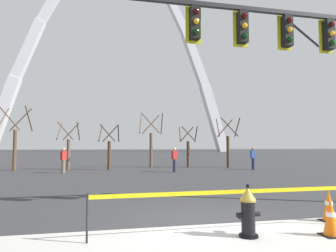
% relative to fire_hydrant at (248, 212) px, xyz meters
% --- Properties ---
extents(ground_plane, '(240.00, 240.00, 0.00)m').
position_rel_fire_hydrant_xyz_m(ground_plane, '(-0.37, 1.17, -0.47)').
color(ground_plane, '#333335').
extents(fire_hydrant, '(0.46, 0.48, 0.99)m').
position_rel_fire_hydrant_xyz_m(fire_hydrant, '(0.00, 0.00, 0.00)').
color(fire_hydrant, black).
rests_on(fire_hydrant, ground).
extents(caution_tape_barrier, '(5.40, 0.14, 0.89)m').
position_rel_fire_hydrant_xyz_m(caution_tape_barrier, '(-0.29, 0.29, 0.15)').
color(caution_tape_barrier, '#232326').
rests_on(caution_tape_barrier, ground).
extents(traffic_cone_by_hydrant, '(0.36, 0.36, 0.73)m').
position_rel_fire_hydrant_xyz_m(traffic_cone_by_hydrant, '(1.57, -0.28, -0.11)').
color(traffic_cone_by_hydrant, black).
rests_on(traffic_cone_by_hydrant, ground).
extents(traffic_cone_mid_sidewalk, '(0.36, 0.36, 0.73)m').
position_rel_fire_hydrant_xyz_m(traffic_cone_mid_sidewalk, '(2.34, 0.67, -0.11)').
color(traffic_cone_mid_sidewalk, black).
rests_on(traffic_cone_mid_sidewalk, ground).
extents(traffic_signal_gantry, '(7.82, 0.44, 6.00)m').
position_rel_fire_hydrant_xyz_m(traffic_signal_gantry, '(2.88, 2.23, 3.94)').
color(traffic_signal_gantry, '#232326').
rests_on(traffic_signal_gantry, ground).
extents(monument_arch, '(60.57, 2.54, 54.61)m').
position_rel_fire_hydrant_xyz_m(monument_arch, '(-0.37, 70.55, 23.62)').
color(monument_arch, silver).
rests_on(monument_arch, ground).
extents(tree_far_left, '(2.04, 2.05, 4.43)m').
position_rel_fire_hydrant_xyz_m(tree_far_left, '(-8.82, 16.83, 1.50)').
color(tree_far_left, brown).
rests_on(tree_far_left, ground).
extents(tree_left_mid, '(1.58, 1.59, 3.40)m').
position_rel_fire_hydrant_xyz_m(tree_left_mid, '(-5.31, 17.02, 1.04)').
color(tree_left_mid, brown).
rests_on(tree_left_mid, ground).
extents(tree_center_left, '(1.50, 1.51, 3.21)m').
position_rel_fire_hydrant_xyz_m(tree_center_left, '(-2.44, 16.12, 0.96)').
color(tree_center_left, '#473323').
rests_on(tree_center_left, ground).
extents(tree_center_right, '(1.96, 1.97, 4.25)m').
position_rel_fire_hydrant_xyz_m(tree_center_right, '(0.81, 17.82, 1.42)').
color(tree_center_right, brown).
rests_on(tree_center_right, ground).
extents(tree_right_mid, '(1.51, 1.52, 3.25)m').
position_rel_fire_hydrant_xyz_m(tree_right_mid, '(3.70, 17.33, 0.97)').
color(tree_right_mid, '#473323').
rests_on(tree_right_mid, ground).
extents(tree_far_right, '(1.78, 1.79, 3.85)m').
position_rel_fire_hydrant_xyz_m(tree_far_right, '(6.61, 16.27, 1.24)').
color(tree_far_right, '#473323').
rests_on(tree_far_right, ground).
extents(pedestrian_walking_left, '(0.38, 0.38, 1.59)m').
position_rel_fire_hydrant_xyz_m(pedestrian_walking_left, '(-5.26, 14.27, 0.35)').
color(pedestrian_walking_left, brown).
rests_on(pedestrian_walking_left, ground).
extents(pedestrian_standing_center, '(0.39, 0.31, 1.59)m').
position_rel_fire_hydrant_xyz_m(pedestrian_standing_center, '(1.69, 13.42, 0.35)').
color(pedestrian_standing_center, '#232847').
rests_on(pedestrian_standing_center, ground).
extents(pedestrian_walking_right, '(0.36, 0.24, 1.59)m').
position_rel_fire_hydrant_xyz_m(pedestrian_walking_right, '(7.61, 14.17, 0.35)').
color(pedestrian_walking_right, '#232847').
rests_on(pedestrian_walking_right, ground).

